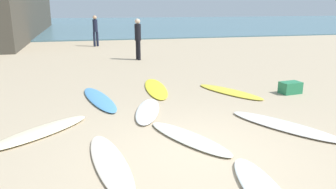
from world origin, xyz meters
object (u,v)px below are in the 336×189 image
(surfboard_2, at_px, (284,125))
(beach_cooler, at_px, (290,88))
(surfboard_8, at_px, (41,131))
(surfboard_10, at_px, (188,138))
(surfboard_0, at_px, (110,163))
(surfboard_9, at_px, (156,88))
(surfboard_3, at_px, (99,99))
(beachgoer_mid, at_px, (138,37))
(surfboard_6, at_px, (148,110))
(surfboard_1, at_px, (230,92))
(beachgoer_near, at_px, (95,29))

(surfboard_2, distance_m, beach_cooler, 2.89)
(surfboard_8, distance_m, surfboard_10, 2.85)
(surfboard_0, xyz_separation_m, surfboard_9, (1.65, 4.52, -0.00))
(surfboard_3, xyz_separation_m, surfboard_9, (1.67, 0.81, -0.01))
(beachgoer_mid, bearing_deg, surfboard_3, -30.40)
(surfboard_3, height_order, surfboard_9, surfboard_3)
(surfboard_6, bearing_deg, beach_cooler, -154.65)
(surfboard_1, height_order, beach_cooler, beach_cooler)
(surfboard_3, relative_size, surfboard_9, 1.02)
(surfboard_6, xyz_separation_m, beachgoer_mid, (0.93, 7.60, 0.98))
(surfboard_2, bearing_deg, beachgoer_near, -106.84)
(surfboard_1, height_order, surfboard_2, surfboard_2)
(surfboard_8, bearing_deg, beachgoer_mid, -63.81)
(surfboard_10, xyz_separation_m, beachgoer_mid, (0.49, 9.38, 0.99))
(surfboard_0, relative_size, surfboard_10, 1.12)
(surfboard_0, bearing_deg, surfboard_9, -117.70)
(beach_cooler, bearing_deg, beachgoer_near, 111.76)
(surfboard_0, distance_m, beachgoer_near, 15.63)
(surfboard_0, xyz_separation_m, surfboard_3, (-0.02, 3.71, 0.01))
(surfboard_0, distance_m, surfboard_10, 1.61)
(beachgoer_near, xyz_separation_m, beach_cooler, (4.96, -12.42, -0.85))
(surfboard_0, distance_m, surfboard_3, 3.71)
(surfboard_2, distance_m, surfboard_10, 2.08)
(surfboard_2, xyz_separation_m, surfboard_9, (-1.90, 3.69, -0.01))
(surfboard_10, height_order, beach_cooler, beach_cooler)
(surfboard_3, bearing_deg, surfboard_9, 13.63)
(surfboard_0, bearing_deg, beachgoer_mid, -108.77)
(surfboard_2, height_order, surfboard_6, surfboard_6)
(surfboard_8, relative_size, beach_cooler, 3.84)
(surfboard_6, relative_size, surfboard_10, 0.94)
(surfboard_3, relative_size, surfboard_6, 1.32)
(surfboard_0, xyz_separation_m, beachgoer_near, (0.27, 15.60, 0.98))
(surfboard_8, xyz_separation_m, beachgoer_mid, (3.17, 8.42, 0.98))
(beachgoer_near, distance_m, beach_cooler, 13.41)
(surfboard_0, height_order, surfboard_8, surfboard_8)
(surfboard_3, height_order, surfboard_8, surfboard_8)
(surfboard_2, relative_size, surfboard_10, 1.16)
(surfboard_3, xyz_separation_m, surfboard_10, (1.50, -3.05, 0.00))
(beachgoer_near, bearing_deg, surfboard_3, -118.20)
(surfboard_2, relative_size, surfboard_3, 0.94)
(surfboard_6, distance_m, surfboard_10, 1.83)
(surfboard_3, relative_size, beachgoer_mid, 1.43)
(surfboard_6, bearing_deg, beachgoer_mid, -81.70)
(surfboard_1, relative_size, beachgoer_near, 1.25)
(surfboard_8, bearing_deg, surfboard_2, -142.58)
(surfboard_1, bearing_deg, surfboard_6, 178.98)
(surfboard_3, bearing_deg, surfboard_6, -62.61)
(surfboard_1, height_order, beachgoer_near, beachgoer_near)
(surfboard_0, xyz_separation_m, surfboard_2, (3.55, 0.83, 0.01))
(surfboard_3, xyz_separation_m, surfboard_6, (1.06, -1.28, 0.00))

